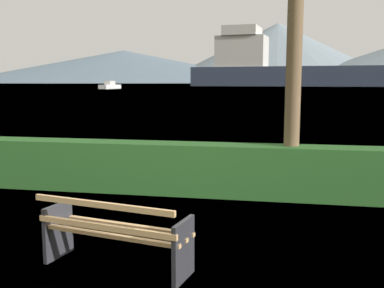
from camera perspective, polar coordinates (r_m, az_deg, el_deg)
The scene contains 7 objects.
ground_plane at distance 5.53m, azimuth -9.35°, elevation -15.20°, with size 1400.00×1400.00×0.00m, color olive.
water_surface at distance 311.30m, azimuth 10.59°, elevation 7.50°, with size 620.00×620.00×0.00m, color #6B8EA3.
park_bench at distance 5.33m, azimuth -9.81°, elevation -11.19°, with size 1.85×0.92×0.87m.
hedge_row at distance 8.68m, azimuth -1.29°, elevation -3.12°, with size 9.78×0.66×0.98m, color #285B23.
cargo_ship_large at distance 189.93m, azimuth 14.54°, elevation 9.21°, with size 114.00×30.79×24.72m.
sailboat_mid at distance 126.51m, azimuth -10.41°, elevation 7.28°, with size 3.68×8.58×2.22m.
distant_hills at distance 570.64m, azimuth 10.84°, elevation 10.64°, with size 793.69×446.07×75.36m.
Camera 1 is at (1.79, -4.76, 2.17)m, focal length 41.87 mm.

